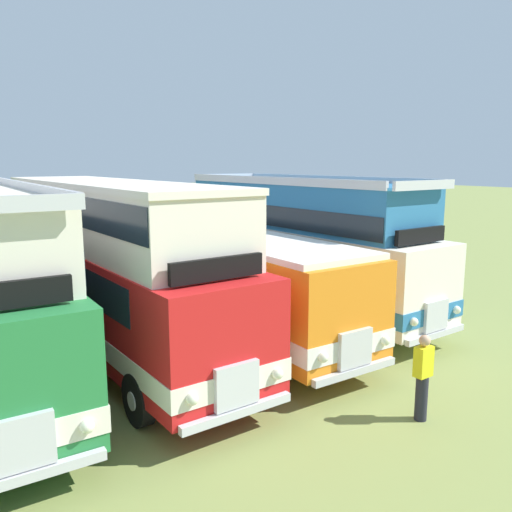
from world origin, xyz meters
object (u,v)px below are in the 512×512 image
(bus_sixth_in_row, at_px, (222,272))
(bus_seventh_in_row, at_px, (300,242))
(marshal_person, at_px, (423,377))
(bus_fifth_in_row, at_px, (111,259))

(bus_sixth_in_row, xyz_separation_m, bus_seventh_in_row, (3.23, 0.24, 0.60))
(bus_seventh_in_row, relative_size, marshal_person, 6.07)
(bus_sixth_in_row, height_order, bus_seventh_in_row, bus_seventh_in_row)
(bus_fifth_in_row, bearing_deg, bus_seventh_in_row, 0.04)
(bus_sixth_in_row, height_order, marshal_person, bus_sixth_in_row)
(bus_sixth_in_row, bearing_deg, marshal_person, -88.31)
(bus_fifth_in_row, distance_m, marshal_person, 8.18)
(bus_fifth_in_row, bearing_deg, marshal_person, -64.59)
(bus_fifth_in_row, height_order, bus_sixth_in_row, bus_fifth_in_row)
(marshal_person, bearing_deg, bus_fifth_in_row, 115.41)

